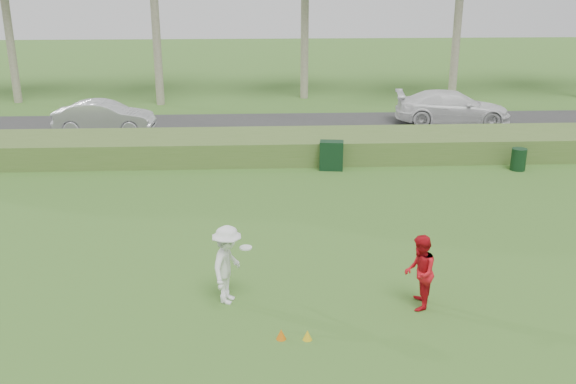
{
  "coord_description": "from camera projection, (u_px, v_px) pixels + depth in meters",
  "views": [
    {
      "loc": [
        -0.84,
        -12.11,
        6.82
      ],
      "look_at": [
        0.0,
        4.0,
        1.3
      ],
      "focal_mm": 40.0,
      "sensor_mm": 36.0,
      "label": 1
    }
  ],
  "objects": [
    {
      "name": "cone_yellow",
      "position": [
        307.0,
        335.0,
        12.55
      ],
      "size": [
        0.19,
        0.19,
        0.21
      ],
      "primitive_type": "cone",
      "color": "gold",
      "rests_on": "ground"
    },
    {
      "name": "car_mid",
      "position": [
        105.0,
        117.0,
        28.42
      ],
      "size": [
        4.39,
        1.7,
        1.43
      ],
      "primitive_type": "imported",
      "rotation": [
        0.0,
        0.0,
        1.53
      ],
      "color": "silver",
      "rests_on": "park_road"
    },
    {
      "name": "player_white",
      "position": [
        228.0,
        265.0,
        13.77
      ],
      "size": [
        1.03,
        1.29,
        1.76
      ],
      "rotation": [
        0.0,
        0.0,
        1.24
      ],
      "color": "white",
      "rests_on": "ground"
    },
    {
      "name": "reed_strip",
      "position": [
        277.0,
        146.0,
        24.89
      ],
      "size": [
        80.0,
        3.0,
        0.9
      ],
      "primitive_type": "cube",
      "color": "#46692A",
      "rests_on": "ground"
    },
    {
      "name": "player_red",
      "position": [
        420.0,
        272.0,
        13.55
      ],
      "size": [
        0.79,
        0.92,
        1.65
      ],
      "primitive_type": "imported",
      "rotation": [
        0.0,
        0.0,
        -1.81
      ],
      "color": "red",
      "rests_on": "ground"
    },
    {
      "name": "park_road",
      "position": [
        273.0,
        127.0,
        29.75
      ],
      "size": [
        80.0,
        6.0,
        0.06
      ],
      "primitive_type": "cube",
      "color": "#2D2D2D",
      "rests_on": "ground"
    },
    {
      "name": "utility_cabinet",
      "position": [
        331.0,
        155.0,
        23.33
      ],
      "size": [
        0.91,
        0.64,
        1.06
      ],
      "primitive_type": "cube",
      "rotation": [
        0.0,
        0.0,
        -0.14
      ],
      "color": "black",
      "rests_on": "ground"
    },
    {
      "name": "cone_orange",
      "position": [
        281.0,
        334.0,
        12.57
      ],
      "size": [
        0.2,
        0.2,
        0.22
      ],
      "primitive_type": "cone",
      "color": "orange",
      "rests_on": "ground"
    },
    {
      "name": "car_right",
      "position": [
        452.0,
        108.0,
        30.15
      ],
      "size": [
        5.55,
        2.89,
        1.54
      ],
      "primitive_type": "imported",
      "rotation": [
        0.0,
        0.0,
        1.43
      ],
      "color": "white",
      "rests_on": "park_road"
    },
    {
      "name": "trash_bin",
      "position": [
        518.0,
        159.0,
        23.3
      ],
      "size": [
        0.57,
        0.57,
        0.81
      ],
      "primitive_type": "cylinder",
      "rotation": [
        0.0,
        0.0,
        0.06
      ],
      "color": "black",
      "rests_on": "ground"
    },
    {
      "name": "ground",
      "position": [
        298.0,
        310.0,
        13.69
      ],
      "size": [
        120.0,
        120.0,
        0.0
      ],
      "primitive_type": "plane",
      "color": "#336421",
      "rests_on": "ground"
    }
  ]
}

